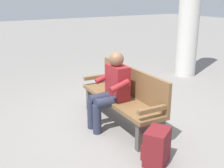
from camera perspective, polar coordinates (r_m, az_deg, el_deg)
The scene contains 4 objects.
ground_plane at distance 4.55m, azimuth 1.64°, elevation -8.14°, with size 40.00×40.00×0.00m, color gray.
bench_near at distance 4.41m, azimuth 2.49°, elevation -2.56°, with size 1.83×0.59×0.90m.
person_seated at distance 4.25m, azimuth -0.19°, elevation -0.91°, with size 0.59×0.59×1.18m.
backpack at distance 3.54m, azimuth 8.98°, elevation -12.42°, with size 0.40×0.43×0.44m.
Camera 1 is at (-3.41, 2.28, 1.98)m, focal length 45.28 mm.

